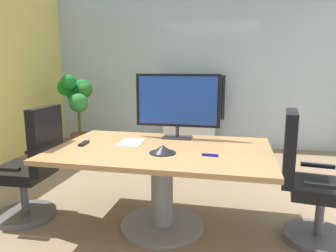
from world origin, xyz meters
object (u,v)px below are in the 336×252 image
office_chair_right (309,188)px  wall_display_unit (190,124)px  conference_phone (163,150)px  potted_plant (77,101)px  tv_monitor (178,102)px  office_chair_left (32,173)px  conference_table (162,168)px  remote_control (84,143)px

office_chair_right → wall_display_unit: wall_display_unit is taller
wall_display_unit → conference_phone: 3.03m
potted_plant → conference_phone: (2.10, -2.50, -0.09)m
tv_monitor → office_chair_left: bearing=-157.6°
wall_display_unit → potted_plant: size_ratio=0.99×
tv_monitor → wall_display_unit: tv_monitor is taller
conference_phone → conference_table: bearing=105.1°
potted_plant → conference_phone: size_ratio=5.99×
conference_table → office_chair_left: size_ratio=1.72×
potted_plant → conference_phone: bearing=-49.9°
wall_display_unit → remote_control: bearing=-101.2°
wall_display_unit → office_chair_right: bearing=-63.2°
conference_table → potted_plant: 3.12m
office_chair_left → potted_plant: 2.60m
remote_control → office_chair_right: bearing=-4.4°
office_chair_left → conference_phone: (1.29, -0.06, 0.32)m
conference_table → remote_control: size_ratio=11.05×
tv_monitor → remote_control: size_ratio=4.94×
conference_table → wall_display_unit: bearing=93.4°
conference_table → conference_phone: bearing=-74.9°
office_chair_left → conference_phone: office_chair_left is taller
office_chair_left → wall_display_unit: bearing=157.3°
conference_phone → office_chair_left: bearing=177.5°
office_chair_right → tv_monitor: size_ratio=1.30×
conference_table → conference_phone: conference_phone is taller
conference_phone → remote_control: bearing=169.5°
office_chair_left → tv_monitor: (1.30, 0.54, 0.65)m
conference_table → potted_plant: (-2.05, 2.33, 0.31)m
tv_monitor → conference_phone: 0.68m
tv_monitor → wall_display_unit: (-0.23, 2.42, -0.66)m
office_chair_left → remote_control: size_ratio=6.41×
conference_table → remote_control: remote_control is taller
office_chair_left → remote_control: office_chair_left is taller
remote_control → conference_phone: bearing=-17.1°
tv_monitor → conference_phone: size_ratio=3.82×
office_chair_right → conference_phone: 1.26m
conference_table → office_chair_right: bearing=2.4°
office_chair_left → office_chair_right: (2.48, 0.16, 0.00)m
conference_table → potted_plant: potted_plant is taller
office_chair_left → remote_control: bearing=97.1°
potted_plant → wall_display_unit: bearing=15.2°
office_chair_right → conference_phone: bearing=108.2°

